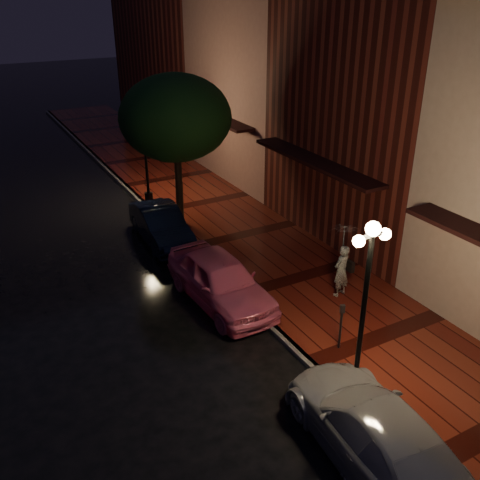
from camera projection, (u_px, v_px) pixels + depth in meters
ground at (240, 298)px, 16.54m from camera, size 120.00×120.00×0.00m
sidewalk at (300, 279)px, 17.49m from camera, size 4.50×60.00×0.15m
curb at (240, 296)px, 16.51m from camera, size 0.25×60.00×0.15m
storefront_mid at (387, 87)px, 18.78m from camera, size 5.00×8.00×11.00m
storefront_far at (267, 83)px, 25.52m from camera, size 5.00×8.00×9.00m
storefront_extra at (183, 51)px, 33.19m from camera, size 5.00×12.00×10.00m
streetlamp_near at (365, 300)px, 11.62m from camera, size 0.96×0.36×4.31m
streetlamp_far at (145, 145)px, 22.66m from camera, size 0.96×0.36×4.31m
street_tree at (176, 120)px, 19.69m from camera, size 4.16×4.16×5.80m
pink_car at (220, 280)px, 16.05m from camera, size 2.02×4.57×1.53m
navy_car at (161, 225)px, 19.94m from camera, size 1.62×4.11×1.33m
silver_car at (375, 432)px, 10.68m from camera, size 2.47×5.07×1.42m
woman_with_umbrella at (343, 250)px, 15.81m from camera, size 0.97×0.99×2.33m
parking_meter at (341, 322)px, 13.74m from camera, size 0.15×0.13×1.32m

